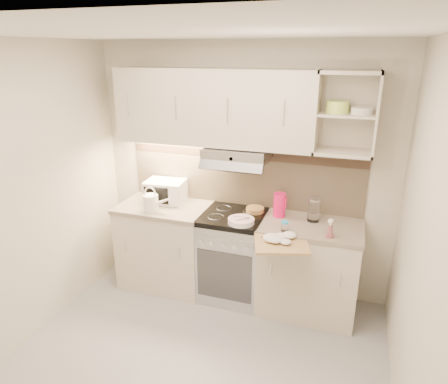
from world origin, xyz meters
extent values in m
plane|color=gray|center=(0.00, 0.00, 0.00)|extent=(3.00, 3.00, 0.00)
cube|color=beige|center=(0.00, 1.40, 1.25)|extent=(3.00, 0.04, 2.50)
cube|color=beige|center=(0.00, -1.40, 1.25)|extent=(3.00, 0.04, 2.50)
cube|color=beige|center=(-1.50, 0.00, 1.25)|extent=(0.04, 2.80, 2.50)
cube|color=beige|center=(1.50, 0.00, 1.25)|extent=(0.04, 2.80, 2.50)
cube|color=white|center=(0.00, 0.00, 2.50)|extent=(3.00, 2.80, 0.04)
cube|color=tan|center=(0.00, 1.39, 1.22)|extent=(2.40, 0.02, 0.64)
cube|color=#38281E|center=(0.00, 1.38, 1.42)|extent=(2.40, 0.01, 0.08)
cube|color=beige|center=(-0.25, 1.23, 1.90)|extent=(1.90, 0.34, 0.70)
cube|color=beige|center=(0.95, 1.23, 1.90)|extent=(0.50, 0.34, 0.70)
cylinder|color=#BEDE55|center=(0.87, 1.23, 1.95)|extent=(0.19, 0.19, 0.10)
cylinder|color=silver|center=(1.07, 1.23, 1.93)|extent=(0.18, 0.18, 0.06)
cube|color=#B7B7BC|center=(0.00, 1.20, 1.48)|extent=(0.60, 0.40, 0.12)
cube|color=beige|center=(-0.75, 1.10, 0.43)|extent=(0.90, 0.60, 0.86)
cube|color=gray|center=(-0.75, 1.10, 0.88)|extent=(0.92, 0.62, 0.04)
cube|color=beige|center=(0.75, 1.10, 0.43)|extent=(0.90, 0.60, 0.86)
cube|color=gray|center=(0.75, 1.10, 0.88)|extent=(0.92, 0.62, 0.04)
cube|color=#B7B7BC|center=(0.00, 1.10, 0.42)|extent=(0.60, 0.58, 0.85)
cube|color=black|center=(0.00, 1.10, 0.88)|extent=(0.60, 0.60, 0.05)
cube|color=white|center=(-0.79, 1.22, 1.01)|extent=(0.42, 0.33, 0.22)
cube|color=black|center=(-0.79, 1.07, 1.01)|extent=(0.26, 0.04, 0.17)
cylinder|color=white|center=(-0.81, 0.94, 0.98)|extent=(0.15, 0.15, 0.16)
cone|color=white|center=(-0.70, 0.93, 1.00)|extent=(0.21, 0.06, 0.12)
torus|color=white|center=(-0.81, 0.94, 1.08)|extent=(0.13, 0.03, 0.13)
cylinder|color=silver|center=(0.13, 0.92, 0.91)|extent=(0.24, 0.24, 0.01)
cylinder|color=silver|center=(0.13, 0.92, 0.92)|extent=(0.24, 0.24, 0.01)
cylinder|color=silver|center=(0.13, 0.92, 0.94)|extent=(0.24, 0.24, 0.01)
cube|color=silver|center=(0.13, 0.92, 0.95)|extent=(0.16, 0.06, 0.01)
cylinder|color=olive|center=(0.18, 1.23, 0.92)|extent=(0.18, 0.18, 0.04)
cylinder|color=#EC0E59|center=(0.43, 1.19, 1.02)|extent=(0.12, 0.12, 0.23)
cube|color=#EC0E59|center=(0.48, 1.19, 1.04)|extent=(0.02, 0.03, 0.10)
cylinder|color=silver|center=(0.75, 1.18, 1.00)|extent=(0.11, 0.11, 0.20)
cylinder|color=#B7B7BC|center=(0.75, 1.18, 1.11)|extent=(0.12, 0.12, 0.02)
cylinder|color=white|center=(0.54, 0.88, 0.94)|extent=(0.06, 0.06, 0.07)
cylinder|color=#2A8ED3|center=(0.54, 0.88, 0.98)|extent=(0.06, 0.06, 0.02)
cone|color=#DB7D89|center=(0.92, 0.88, 0.96)|extent=(0.07, 0.07, 0.11)
cube|color=tan|center=(0.55, 0.69, 0.87)|extent=(0.53, 0.50, 0.02)
camera|label=1|loc=(1.05, -2.32, 2.40)|focal=32.00mm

